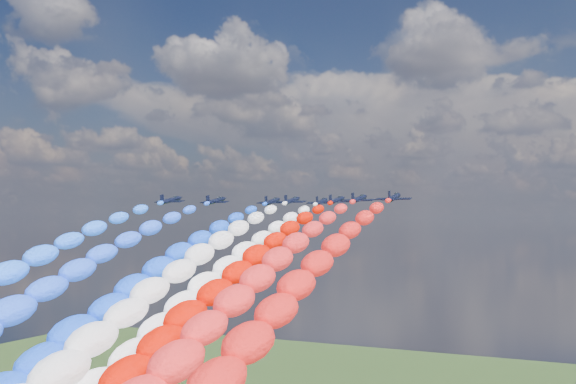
% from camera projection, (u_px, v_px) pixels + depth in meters
% --- Properties ---
extents(jet_0, '(7.82, 10.69, 4.04)m').
position_uv_depth(jet_0, '(171.00, 200.00, 174.12)').
color(jet_0, black).
extents(jet_1, '(8.14, 10.93, 4.04)m').
position_uv_depth(jet_1, '(216.00, 201.00, 180.59)').
color(jet_1, black).
extents(trail_1, '(6.84, 109.47, 43.78)m').
position_uv_depth(trail_1, '(62.00, 296.00, 129.47)').
color(trail_1, blue).
extents(jet_2, '(7.94, 10.78, 4.04)m').
position_uv_depth(jet_2, '(272.00, 201.00, 186.21)').
color(jet_2, black).
extents(trail_2, '(6.84, 109.47, 43.78)m').
position_uv_depth(trail_2, '(146.00, 293.00, 135.08)').
color(trail_2, blue).
extents(jet_3, '(7.79, 10.67, 4.04)m').
position_uv_depth(jet_3, '(292.00, 201.00, 177.79)').
color(jet_3, black).
extents(trail_3, '(6.84, 109.47, 43.78)m').
position_uv_depth(trail_3, '(165.00, 298.00, 126.66)').
color(trail_3, white).
extents(jet_4, '(8.44, 11.13, 4.04)m').
position_uv_depth(jet_4, '(321.00, 202.00, 189.34)').
color(jet_4, black).
extents(trail_4, '(6.84, 109.47, 43.78)m').
position_uv_depth(trail_4, '(217.00, 291.00, 138.22)').
color(trail_4, white).
extents(jet_5, '(8.37, 11.09, 4.04)m').
position_uv_depth(jet_5, '(337.00, 200.00, 175.03)').
color(jet_5, black).
extents(trail_5, '(6.84, 109.47, 43.78)m').
position_uv_depth(trail_5, '(226.00, 300.00, 123.91)').
color(trail_5, red).
extents(jet_6, '(8.31, 11.04, 4.04)m').
position_uv_depth(jet_6, '(359.00, 199.00, 162.18)').
color(jet_6, black).
extents(trail_6, '(6.84, 109.47, 43.78)m').
position_uv_depth(trail_6, '(246.00, 309.00, 111.06)').
color(trail_6, red).
extents(jet_7, '(7.98, 10.81, 4.04)m').
position_uv_depth(jet_7, '(394.00, 197.00, 150.50)').
color(jet_7, black).
extents(trail_7, '(6.84, 109.47, 43.78)m').
position_uv_depth(trail_7, '(285.00, 320.00, 99.38)').
color(trail_7, red).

